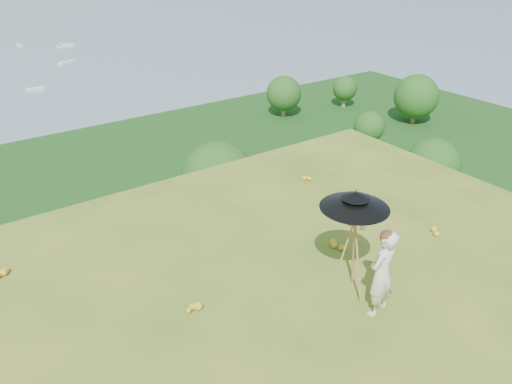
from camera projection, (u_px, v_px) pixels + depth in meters
ground at (347, 368)px, 7.00m from camera, size 14.00×14.00×0.00m
forest_slope at (51, 357)px, 45.73m from camera, size 140.00×56.00×22.00m
slope_trees at (17, 226)px, 39.32m from camera, size 110.00×50.00×6.00m
wildflowers at (335, 354)px, 7.16m from camera, size 10.00×10.50×0.12m
painter at (382, 273)px, 7.70m from camera, size 0.62×0.47×1.51m
field_easel at (352, 250)px, 8.06m from camera, size 0.78×0.78×1.76m
sun_umbrella at (355, 205)px, 7.70m from camera, size 1.42×1.42×0.51m
painter_cap at (387, 234)px, 7.38m from camera, size 0.26×0.29×0.10m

